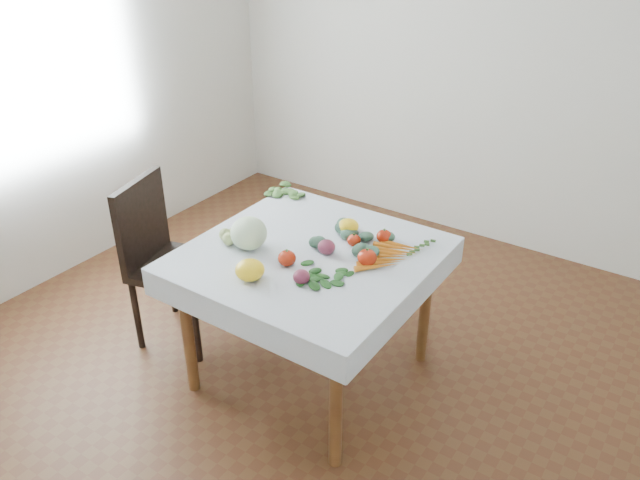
{
  "coord_description": "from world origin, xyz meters",
  "views": [
    {
      "loc": [
        1.5,
        -2.13,
        2.28
      ],
      "look_at": [
        0.04,
        0.03,
        0.82
      ],
      "focal_mm": 35.0,
      "sensor_mm": 36.0,
      "label": 1
    }
  ],
  "objects_px": {
    "table": "(310,270)",
    "heirloom_back": "(348,226)",
    "carrot_bunch": "(388,255)",
    "chair": "(162,251)",
    "cabbage": "(249,233)"
  },
  "relations": [
    {
      "from": "table",
      "to": "chair",
      "type": "xyz_separation_m",
      "value": [
        -0.89,
        -0.16,
        -0.11
      ]
    },
    {
      "from": "chair",
      "to": "table",
      "type": "bearing_deg",
      "value": 10.05
    },
    {
      "from": "cabbage",
      "to": "heirloom_back",
      "type": "distance_m",
      "value": 0.51
    },
    {
      "from": "chair",
      "to": "cabbage",
      "type": "height_order",
      "value": "chair"
    },
    {
      "from": "cabbage",
      "to": "chair",
      "type": "bearing_deg",
      "value": -177.32
    },
    {
      "from": "table",
      "to": "heirloom_back",
      "type": "relative_size",
      "value": 9.22
    },
    {
      "from": "heirloom_back",
      "to": "carrot_bunch",
      "type": "distance_m",
      "value": 0.31
    },
    {
      "from": "chair",
      "to": "heirloom_back",
      "type": "height_order",
      "value": "chair"
    },
    {
      "from": "heirloom_back",
      "to": "carrot_bunch",
      "type": "xyz_separation_m",
      "value": [
        0.29,
        -0.11,
        -0.02
      ]
    },
    {
      "from": "chair",
      "to": "heirloom_back",
      "type": "xyz_separation_m",
      "value": [
        0.94,
        0.43,
        0.25
      ]
    },
    {
      "from": "chair",
      "to": "cabbage",
      "type": "xyz_separation_m",
      "value": [
        0.62,
        0.03,
        0.29
      ]
    },
    {
      "from": "cabbage",
      "to": "heirloom_back",
      "type": "relative_size",
      "value": 1.65
    },
    {
      "from": "carrot_bunch",
      "to": "chair",
      "type": "bearing_deg",
      "value": -165.22
    },
    {
      "from": "table",
      "to": "cabbage",
      "type": "bearing_deg",
      "value": -154.67
    },
    {
      "from": "table",
      "to": "cabbage",
      "type": "relative_size",
      "value": 5.58
    }
  ]
}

